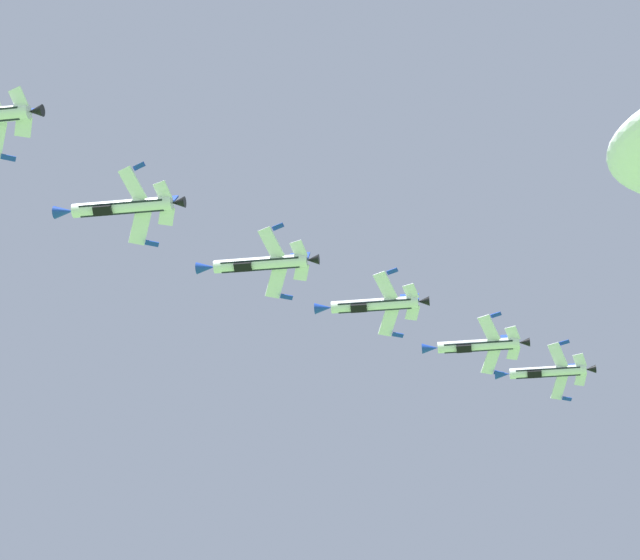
# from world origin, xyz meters

# --- Properties ---
(fighter_jet_left_wing) EXTENTS (15.93, 8.37, 6.60)m
(fighter_jet_left_wing) POSITION_xyz_m (-57.14, 83.95, 71.09)
(fighter_jet_left_wing) COLOR white
(fighter_jet_right_wing) EXTENTS (15.93, 8.32, 6.66)m
(fighter_jet_right_wing) POSITION_xyz_m (-45.65, 100.05, 70.65)
(fighter_jet_right_wing) COLOR white
(fighter_jet_left_outer) EXTENTS (15.93, 8.40, 6.56)m
(fighter_jet_left_outer) POSITION_xyz_m (-34.69, 116.04, 71.41)
(fighter_jet_left_outer) COLOR white
(fighter_jet_right_outer) EXTENTS (15.93, 8.37, 6.61)m
(fighter_jet_right_outer) POSITION_xyz_m (-23.08, 132.79, 71.55)
(fighter_jet_right_outer) COLOR white
(fighter_jet_trail_slot) EXTENTS (15.93, 7.58, 7.46)m
(fighter_jet_trail_slot) POSITION_xyz_m (-14.42, 148.65, 73.23)
(fighter_jet_trail_slot) COLOR white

